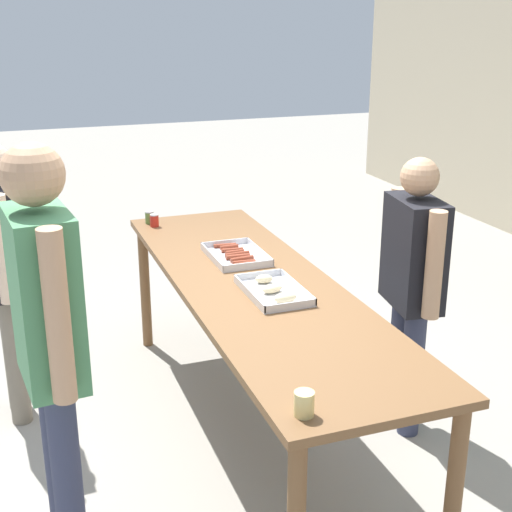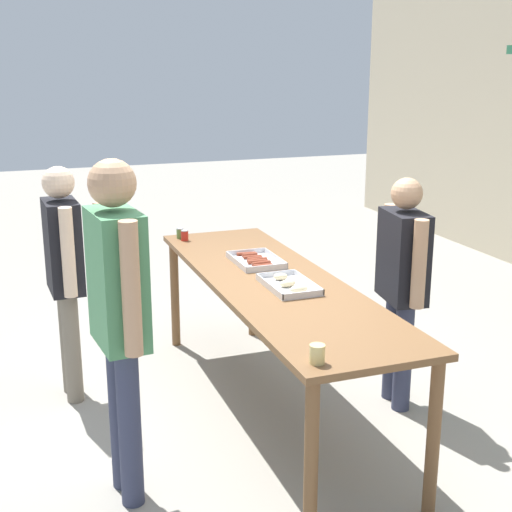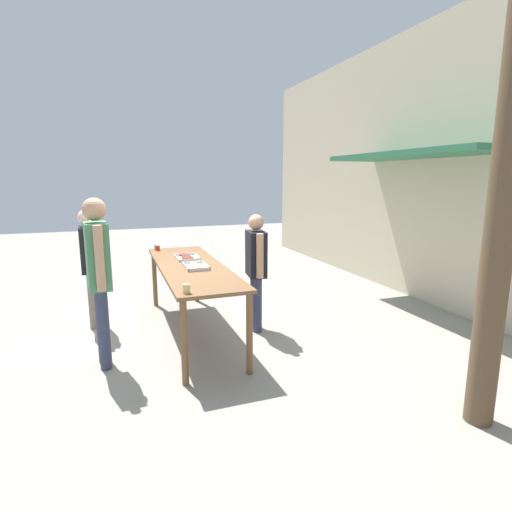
{
  "view_description": "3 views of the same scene",
  "coord_description": "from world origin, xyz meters",
  "px_view_note": "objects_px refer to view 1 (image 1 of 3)",
  "views": [
    {
      "loc": [
        3.32,
        -1.21,
        2.29
      ],
      "look_at": [
        0.0,
        0.0,
        1.08
      ],
      "focal_mm": 50.0,
      "sensor_mm": 36.0,
      "label": 1
    },
    {
      "loc": [
        4.1,
        -1.62,
        2.31
      ],
      "look_at": [
        -0.42,
        0.03,
        0.98
      ],
      "focal_mm": 50.0,
      "sensor_mm": 36.0,
      "label": 2
    },
    {
      "loc": [
        5.08,
        -0.94,
        2.04
      ],
      "look_at": [
        0.18,
        0.84,
        1.03
      ],
      "focal_mm": 28.0,
      "sensor_mm": 36.0,
      "label": 3
    }
  ],
  "objects_px": {
    "condiment_jar_mustard": "(149,217)",
    "condiment_jar_ketchup": "(154,220)",
    "food_tray_buns": "(274,291)",
    "beer_cup": "(304,404)",
    "food_tray_sausages": "(236,256)",
    "person_server_behind_table": "(412,274)",
    "person_customer_with_cup": "(48,327)",
    "person_customer_holding_hotdog": "(3,260)"
  },
  "relations": [
    {
      "from": "beer_cup",
      "to": "person_server_behind_table",
      "type": "bearing_deg",
      "value": 134.38
    },
    {
      "from": "condiment_jar_mustard",
      "to": "condiment_jar_ketchup",
      "type": "distance_m",
      "value": 0.09
    },
    {
      "from": "beer_cup",
      "to": "person_customer_holding_hotdog",
      "type": "xyz_separation_m",
      "value": [
        -1.99,
        -0.97,
        0.0
      ]
    },
    {
      "from": "person_customer_holding_hotdog",
      "to": "condiment_jar_mustard",
      "type": "bearing_deg",
      "value": -60.29
    },
    {
      "from": "food_tray_sausages",
      "to": "beer_cup",
      "type": "xyz_separation_m",
      "value": [
        1.71,
        -0.32,
        0.03
      ]
    },
    {
      "from": "food_tray_sausages",
      "to": "condiment_jar_ketchup",
      "type": "relative_size",
      "value": 5.29
    },
    {
      "from": "food_tray_sausages",
      "to": "person_server_behind_table",
      "type": "distance_m",
      "value": 1.01
    },
    {
      "from": "person_server_behind_table",
      "to": "person_customer_holding_hotdog",
      "type": "distance_m",
      "value": 2.27
    },
    {
      "from": "person_server_behind_table",
      "to": "person_customer_with_cup",
      "type": "relative_size",
      "value": 0.85
    },
    {
      "from": "food_tray_buns",
      "to": "person_customer_with_cup",
      "type": "relative_size",
      "value": 0.25
    },
    {
      "from": "condiment_jar_mustard",
      "to": "person_customer_holding_hotdog",
      "type": "height_order",
      "value": "person_customer_holding_hotdog"
    },
    {
      "from": "food_tray_buns",
      "to": "person_customer_with_cup",
      "type": "bearing_deg",
      "value": -68.87
    },
    {
      "from": "food_tray_buns",
      "to": "beer_cup",
      "type": "xyz_separation_m",
      "value": [
        1.1,
        -0.32,
        0.03
      ]
    },
    {
      "from": "food_tray_sausages",
      "to": "food_tray_buns",
      "type": "xyz_separation_m",
      "value": [
        0.61,
        0.0,
        0.0
      ]
    },
    {
      "from": "condiment_jar_mustard",
      "to": "beer_cup",
      "type": "xyz_separation_m",
      "value": [
        2.59,
        0.01,
        0.0
      ]
    },
    {
      "from": "person_customer_with_cup",
      "to": "person_server_behind_table",
      "type": "bearing_deg",
      "value": -82.99
    },
    {
      "from": "condiment_jar_mustard",
      "to": "beer_cup",
      "type": "relative_size",
      "value": 0.91
    },
    {
      "from": "condiment_jar_mustard",
      "to": "person_customer_with_cup",
      "type": "distance_m",
      "value": 2.09
    },
    {
      "from": "beer_cup",
      "to": "person_customer_with_cup",
      "type": "bearing_deg",
      "value": -129.21
    },
    {
      "from": "beer_cup",
      "to": "food_tray_sausages",
      "type": "bearing_deg",
      "value": 169.48
    },
    {
      "from": "food_tray_buns",
      "to": "condiment_jar_mustard",
      "type": "xyz_separation_m",
      "value": [
        -1.49,
        -0.33,
        0.02
      ]
    },
    {
      "from": "food_tray_buns",
      "to": "food_tray_sausages",
      "type": "bearing_deg",
      "value": -179.99
    },
    {
      "from": "beer_cup",
      "to": "person_customer_with_cup",
      "type": "height_order",
      "value": "person_customer_with_cup"
    },
    {
      "from": "food_tray_buns",
      "to": "beer_cup",
      "type": "bearing_deg",
      "value": -16.1
    },
    {
      "from": "person_customer_holding_hotdog",
      "to": "food_tray_sausages",
      "type": "bearing_deg",
      "value": -104.73
    },
    {
      "from": "food_tray_sausages",
      "to": "beer_cup",
      "type": "height_order",
      "value": "beer_cup"
    },
    {
      "from": "food_tray_buns",
      "to": "person_server_behind_table",
      "type": "xyz_separation_m",
      "value": [
        -0.01,
        0.81,
        -0.01
      ]
    },
    {
      "from": "condiment_jar_ketchup",
      "to": "condiment_jar_mustard",
      "type": "bearing_deg",
      "value": -169.43
    },
    {
      "from": "food_tray_sausages",
      "to": "person_customer_holding_hotdog",
      "type": "xyz_separation_m",
      "value": [
        -0.28,
        -1.28,
        0.04
      ]
    },
    {
      "from": "food_tray_sausages",
      "to": "condiment_jar_mustard",
      "type": "relative_size",
      "value": 5.29
    },
    {
      "from": "condiment_jar_ketchup",
      "to": "beer_cup",
      "type": "distance_m",
      "value": 2.51
    },
    {
      "from": "food_tray_sausages",
      "to": "food_tray_buns",
      "type": "height_order",
      "value": "food_tray_buns"
    },
    {
      "from": "person_customer_holding_hotdog",
      "to": "person_customer_with_cup",
      "type": "xyz_separation_m",
      "value": [
        1.32,
        0.15,
        0.14
      ]
    },
    {
      "from": "condiment_jar_mustard",
      "to": "person_customer_with_cup",
      "type": "relative_size",
      "value": 0.05
    },
    {
      "from": "food_tray_buns",
      "to": "condiment_jar_mustard",
      "type": "height_order",
      "value": "condiment_jar_mustard"
    },
    {
      "from": "food_tray_sausages",
      "to": "person_server_behind_table",
      "type": "bearing_deg",
      "value": 53.46
    },
    {
      "from": "food_tray_buns",
      "to": "beer_cup",
      "type": "height_order",
      "value": "beer_cup"
    },
    {
      "from": "food_tray_buns",
      "to": "person_server_behind_table",
      "type": "relative_size",
      "value": 0.29
    },
    {
      "from": "food_tray_buns",
      "to": "condiment_jar_ketchup",
      "type": "xyz_separation_m",
      "value": [
        -1.41,
        -0.31,
        0.02
      ]
    },
    {
      "from": "condiment_jar_ketchup",
      "to": "beer_cup",
      "type": "bearing_deg",
      "value": -0.17
    },
    {
      "from": "condiment_jar_ketchup",
      "to": "food_tray_sausages",
      "type": "bearing_deg",
      "value": 21.24
    },
    {
      "from": "beer_cup",
      "to": "person_customer_with_cup",
      "type": "relative_size",
      "value": 0.05
    }
  ]
}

